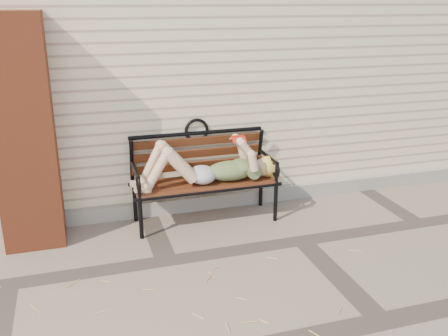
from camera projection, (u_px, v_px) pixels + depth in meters
name	position (u px, v px, depth m)	size (l,w,h in m)	color
ground	(302.00, 241.00, 4.53)	(80.00, 80.00, 0.00)	#7A6B5E
house_wall	(211.00, 44.00, 6.76)	(8.00, 4.00, 3.00)	beige
foundation_strip	(263.00, 195.00, 5.39)	(8.00, 0.10, 0.15)	gray
brick_pillar	(24.00, 133.00, 4.25)	(0.50, 0.50, 2.00)	brown
garden_bench	(202.00, 166.00, 4.85)	(1.50, 0.60, 0.97)	black
reading_woman	(207.00, 166.00, 4.74)	(1.41, 0.32, 0.44)	#0B414F
straw_scatter	(237.00, 326.00, 3.35)	(2.54, 1.71, 0.01)	tan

